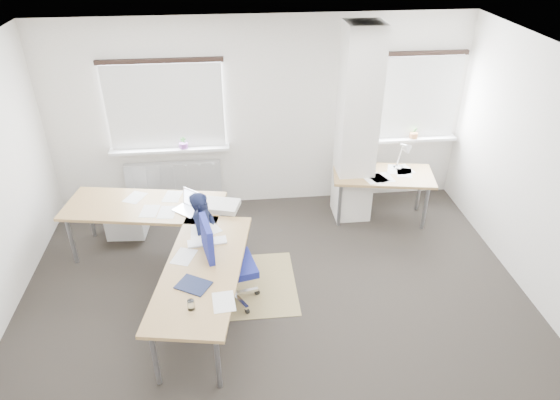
{
  "coord_description": "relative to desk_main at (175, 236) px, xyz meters",
  "views": [
    {
      "loc": [
        -0.41,
        -4.25,
        4.05
      ],
      "look_at": [
        0.13,
        0.9,
        0.93
      ],
      "focal_mm": 32.0,
      "sensor_mm": 36.0,
      "label": 1
    }
  ],
  "objects": [
    {
      "name": "ground",
      "position": [
        1.13,
        -0.62,
        -0.69
      ],
      "size": [
        6.0,
        6.0,
        0.0
      ],
      "primitive_type": "plane",
      "color": "#2B2622",
      "rests_on": "ground"
    },
    {
      "name": "room_shell",
      "position": [
        1.31,
        -0.17,
        1.05
      ],
      "size": [
        6.04,
        5.04,
        2.82
      ],
      "color": "silver",
      "rests_on": "ground"
    },
    {
      "name": "floor_mat",
      "position": [
        0.7,
        -0.15,
        -0.69
      ],
      "size": [
        1.41,
        1.19,
        0.01
      ],
      "primitive_type": "cube",
      "rotation": [
        0.0,
        0.0,
        -0.0
      ],
      "color": "#978452",
      "rests_on": "ground"
    },
    {
      "name": "white_crate",
      "position": [
        -0.8,
        1.12,
        -0.54
      ],
      "size": [
        0.54,
        0.4,
        0.31
      ],
      "primitive_type": "cube",
      "rotation": [
        0.0,
        0.0,
        -0.07
      ],
      "color": "white",
      "rests_on": "ground"
    },
    {
      "name": "desk_main",
      "position": [
        0.0,
        0.0,
        0.0
      ],
      "size": [
        2.4,
        2.98,
        0.96
      ],
      "rotation": [
        0.0,
        0.0,
        -0.17
      ],
      "color": "#A28045",
      "rests_on": "ground"
    },
    {
      "name": "desk_side",
      "position": [
        2.83,
        1.18,
        -0.01
      ],
      "size": [
        1.5,
        0.93,
        1.22
      ],
      "rotation": [
        0.0,
        0.0,
        -0.17
      ],
      "color": "#A28045",
      "rests_on": "ground"
    },
    {
      "name": "task_chair",
      "position": [
        0.6,
        -0.41,
        -0.37
      ],
      "size": [
        0.64,
        0.62,
        1.15
      ],
      "rotation": [
        0.0,
        0.0,
        0.22
      ],
      "color": "navy",
      "rests_on": "ground"
    },
    {
      "name": "person",
      "position": [
        0.33,
        0.07,
        -0.09
      ],
      "size": [
        0.43,
        0.51,
        1.2
      ],
      "primitive_type": "imported",
      "rotation": [
        0.0,
        0.0,
        1.2
      ],
      "color": "black",
      "rests_on": "ground"
    }
  ]
}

